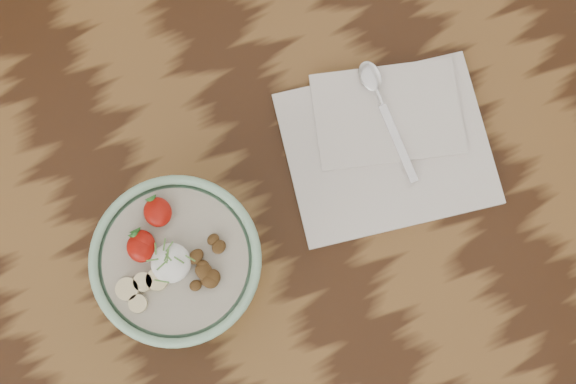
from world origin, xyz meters
The scene contains 4 objects.
table centered at (0.00, 0.00, 65.70)cm, with size 160.00×90.00×75.00cm.
breakfast_bowl centered at (5.45, 1.81, 81.34)cm, with size 18.82×18.82×12.27cm.
napkin centered at (34.30, 5.09, 75.63)cm, with size 28.34×24.85×1.51cm.
spoon centered at (35.72, 10.89, 76.87)cm, with size 3.16×16.41×0.85cm.
Camera 1 is at (13.01, -10.74, 171.82)cm, focal length 50.00 mm.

